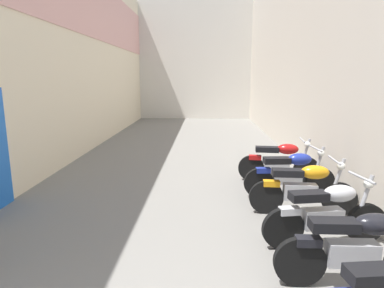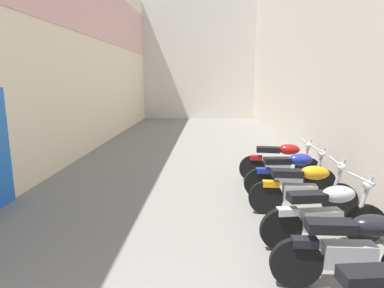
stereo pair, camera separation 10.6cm
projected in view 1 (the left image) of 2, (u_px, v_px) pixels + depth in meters
ground_plane at (181, 177)px, 7.99m from camera, size 35.65×35.65×0.00m
building_left at (66, 44)px, 9.36m from camera, size 0.45×19.65×6.60m
building_right at (309, 22)px, 9.05m from camera, size 0.45×19.65×7.79m
building_far_end at (195, 61)px, 19.89m from camera, size 9.46×2.00×6.74m
motorcycle_third at (358, 247)px, 3.69m from camera, size 1.85×0.58×1.04m
motorcycle_fourth at (327, 213)px, 4.63m from camera, size 1.84×0.58×1.04m
motorcycle_fifth at (304, 187)px, 5.71m from camera, size 1.85×0.58×1.04m
motorcycle_sixth at (290, 173)px, 6.58m from camera, size 1.85×0.58×1.04m
motorcycle_seventh at (279, 161)px, 7.55m from camera, size 1.85×0.58×1.04m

